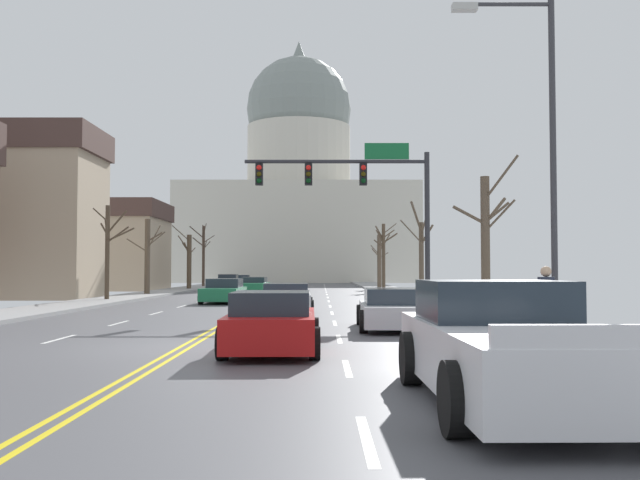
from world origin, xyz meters
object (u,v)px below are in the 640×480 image
object	(u,v)px
sedan_near_00	(285,300)
pickup_truck_near_03	(505,348)
street_lamp_right	(538,136)
signal_gantry	(361,188)
sedan_oncoming_00	(223,291)
sedan_oncoming_01	(252,286)
sedan_oncoming_02	(227,282)
sedan_near_01	(391,310)
pedestrian_00	(545,303)
bicycle_parked	(562,330)
sedan_near_02	(271,323)
sedan_oncoming_03	(240,281)

from	to	relation	value
sedan_near_00	pickup_truck_near_03	distance (m)	18.03
street_lamp_right	signal_gantry	bearing A→B (deg)	102.07
sedan_near_00	sedan_oncoming_00	size ratio (longest dim) A/B	0.98
sedan_oncoming_01	sedan_oncoming_00	bearing A→B (deg)	-91.70
sedan_near_00	sedan_oncoming_02	distance (m)	36.55
street_lamp_right	pickup_truck_near_03	distance (m)	7.89
sedan_near_01	pedestrian_00	distance (m)	6.74
pickup_truck_near_03	bicycle_parked	bearing A→B (deg)	64.46
signal_gantry	pedestrian_00	world-z (taller)	signal_gantry
sedan_oncoming_01	pedestrian_00	size ratio (longest dim) A/B	2.62
sedan_near_00	sedan_oncoming_00	distance (m)	10.50
street_lamp_right	bicycle_parked	distance (m)	4.30
street_lamp_right	sedan_oncoming_02	size ratio (longest dim) A/B	1.69
street_lamp_right	sedan_near_02	world-z (taller)	street_lamp_right
pickup_truck_near_03	pedestrian_00	size ratio (longest dim) A/B	3.36
sedan_near_01	sedan_oncoming_02	distance (m)	43.31
bicycle_parked	pickup_truck_near_03	bearing A→B (deg)	-115.54
pedestrian_00	sedan_oncoming_02	bearing A→B (deg)	104.86
sedan_oncoming_02	sedan_oncoming_01	bearing A→B (deg)	-75.61
sedan_oncoming_03	pedestrian_00	world-z (taller)	pedestrian_00
signal_gantry	pickup_truck_near_03	size ratio (longest dim) A/B	1.41
sedan_near_02	sedan_oncoming_01	distance (m)	34.18
sedan_near_00	sedan_oncoming_03	world-z (taller)	sedan_near_00
street_lamp_right	sedan_oncoming_01	distance (m)	34.90
sedan_oncoming_00	bicycle_parked	distance (m)	24.13
sedan_oncoming_01	pedestrian_00	world-z (taller)	pedestrian_00
sedan_near_00	bicycle_parked	distance (m)	13.68
sedan_near_00	pedestrian_00	distance (m)	13.75
sedan_near_02	bicycle_parked	world-z (taller)	sedan_near_02
sedan_oncoming_01	pedestrian_00	bearing A→B (deg)	-74.95
sedan_oncoming_02	pedestrian_00	xyz separation A→B (m)	(12.81, -48.29, 0.46)
sedan_near_00	sedan_near_01	size ratio (longest dim) A/B	0.95
sedan_near_01	sedan_oncoming_00	xyz separation A→B (m)	(-7.11, 15.99, 0.03)
pickup_truck_near_03	sedan_oncoming_01	bearing A→B (deg)	100.07
sedan_near_01	sedan_oncoming_03	xyz separation A→B (m)	(-10.11, 51.27, -0.02)
signal_gantry	sedan_near_01	bearing A→B (deg)	-87.97
street_lamp_right	pickup_truck_near_03	bearing A→B (deg)	-111.13
sedan_oncoming_00	sedan_near_02	bearing A→B (deg)	-79.65
sedan_near_00	pickup_truck_near_03	size ratio (longest dim) A/B	0.80
street_lamp_right	pedestrian_00	distance (m)	3.82
sedan_near_02	sedan_oncoming_03	bearing A→B (deg)	96.97
sedan_oncoming_00	sedan_oncoming_03	bearing A→B (deg)	94.86
sedan_near_02	signal_gantry	bearing A→B (deg)	79.50
sedan_oncoming_00	sedan_oncoming_03	distance (m)	35.41
pickup_truck_near_03	sedan_oncoming_02	xyz separation A→B (m)	(-10.60, 53.54, -0.13)
sedan_near_02	sedan_oncoming_01	world-z (taller)	sedan_near_02
pedestrian_00	street_lamp_right	bearing A→B (deg)	77.48
pickup_truck_near_03	sedan_oncoming_01	xyz separation A→B (m)	(-7.05, 39.67, -0.16)
signal_gantry	pickup_truck_near_03	bearing A→B (deg)	-88.26
signal_gantry	sedan_oncoming_03	bearing A→B (deg)	103.11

